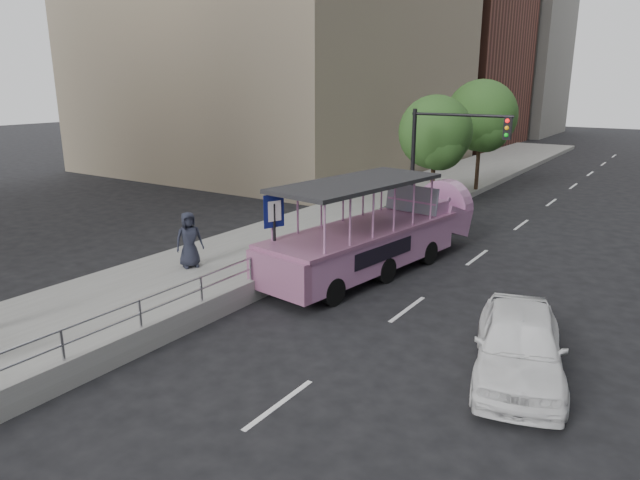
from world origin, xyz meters
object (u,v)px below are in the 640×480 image
at_px(parking_sign, 274,233).
at_px(street_tree_near, 436,135).
at_px(street_tree_far, 482,119).
at_px(car, 519,344).
at_px(pedestrian_far, 189,240).
at_px(traffic_signal, 440,151).
at_px(duck_boat, 380,235).

relative_size(parking_sign, street_tree_near, 0.54).
relative_size(parking_sign, street_tree_far, 0.48).
relative_size(car, street_tree_far, 0.71).
xyz_separation_m(pedestrian_far, street_tree_far, (3.27, 19.23, 3.07)).
distance_m(car, parking_sign, 7.84).
height_order(pedestrian_far, traffic_signal, traffic_signal).
bearing_deg(street_tree_far, parking_sign, -89.68).
bearing_deg(street_tree_near, pedestrian_far, -103.05).
distance_m(pedestrian_far, parking_sign, 3.45).
distance_m(car, street_tree_far, 21.86).
relative_size(car, pedestrian_far, 2.45).
height_order(car, traffic_signal, traffic_signal).
height_order(duck_boat, street_tree_near, street_tree_near).
xyz_separation_m(parking_sign, street_tree_near, (-0.30, 12.93, 1.92)).
relative_size(street_tree_near, street_tree_far, 0.89).
bearing_deg(parking_sign, pedestrian_far, -174.91).
bearing_deg(car, street_tree_far, 95.55).
height_order(duck_boat, parking_sign, duck_boat).
xyz_separation_m(duck_boat, traffic_signal, (-0.23, 5.58, 2.30)).
height_order(parking_sign, traffic_signal, traffic_signal).
distance_m(duck_boat, parking_sign, 4.26).
xyz_separation_m(parking_sign, street_tree_far, (-0.10, 18.93, 2.41)).
relative_size(duck_boat, pedestrian_far, 5.31).
distance_m(duck_boat, car, 8.00).
height_order(car, parking_sign, parking_sign).
xyz_separation_m(car, street_tree_near, (-7.97, 14.12, 3.04)).
bearing_deg(car, duck_boat, 124.62).
xyz_separation_m(car, street_tree_far, (-7.77, 20.12, 3.52)).
bearing_deg(traffic_signal, street_tree_far, 98.43).
bearing_deg(parking_sign, street_tree_far, 90.32).
bearing_deg(street_tree_near, parking_sign, -88.65).
relative_size(duck_boat, street_tree_near, 1.74).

